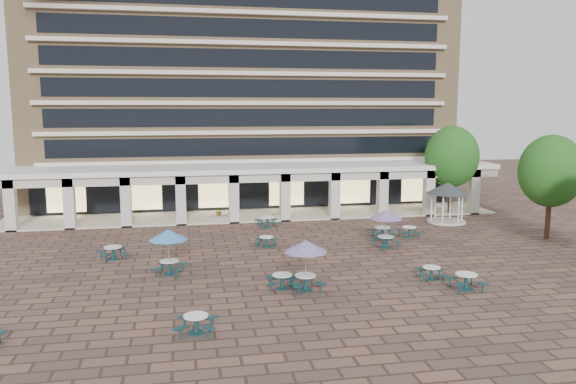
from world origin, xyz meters
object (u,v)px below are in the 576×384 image
picnic_table_1 (196,322)px  gazebo (447,193)px  planter_left (219,215)px  picnic_table_2 (431,272)px  planter_right (282,214)px

picnic_table_1 → gazebo: 28.39m
gazebo → picnic_table_1: bearing=-137.0°
gazebo → planter_left: gazebo is taller
picnic_table_1 → picnic_table_2: 13.75m
planter_right → picnic_table_1: bearing=-108.6°
planter_left → planter_right: planter_left is taller
picnic_table_2 → picnic_table_1: bearing=-142.7°
picnic_table_2 → gazebo: 16.44m
gazebo → planter_left: size_ratio=2.32×
planter_left → planter_right: 5.24m
picnic_table_2 → planter_left: size_ratio=1.26×
picnic_table_1 → picnic_table_2: (12.79, 5.06, -0.04)m
gazebo → planter_right: (-13.00, 3.59, -1.95)m
planter_right → picnic_table_2: bearing=-74.1°
picnic_table_1 → picnic_table_2: picnic_table_1 is taller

